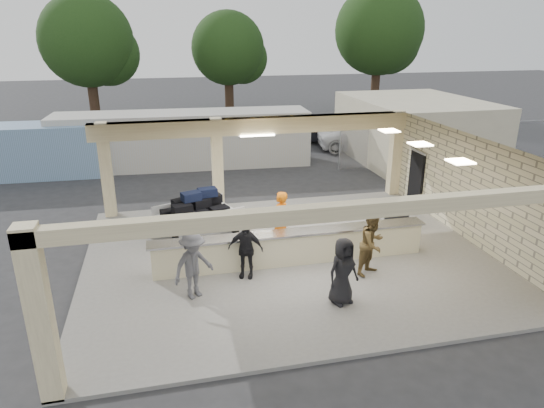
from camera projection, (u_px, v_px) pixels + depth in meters
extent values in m
plane|color=#2B2B2E|center=(287.00, 258.00, 14.82)|extent=(120.00, 120.00, 0.00)
cube|color=slate|center=(287.00, 257.00, 14.80)|extent=(12.00, 10.00, 0.10)
cube|color=#C9B787|center=(288.00, 146.00, 13.62)|extent=(12.00, 10.00, 0.02)
cube|color=beige|center=(469.00, 190.00, 15.48)|extent=(0.02, 10.00, 3.50)
cube|color=black|center=(416.00, 180.00, 18.61)|extent=(0.10, 0.95, 2.10)
cube|color=#C9B787|center=(256.00, 126.00, 18.08)|extent=(12.00, 0.50, 0.60)
cube|color=#C9B787|center=(353.00, 210.00, 9.23)|extent=(12.00, 0.30, 0.30)
cube|color=#C9B787|center=(106.00, 171.00, 17.40)|extent=(0.40, 0.40, 3.50)
cube|color=#C9B787|center=(217.00, 164.00, 18.24)|extent=(0.40, 0.40, 3.50)
cube|color=#C9B787|center=(395.00, 153.00, 19.82)|extent=(0.40, 0.40, 3.50)
cube|color=#C9B787|center=(40.00, 317.00, 8.58)|extent=(0.40, 0.40, 3.50)
cube|color=white|center=(257.00, 135.00, 17.96)|extent=(1.30, 0.12, 0.06)
cube|color=#FFEABF|center=(389.00, 131.00, 15.81)|extent=(0.55, 0.55, 0.04)
cube|color=#FFEABF|center=(420.00, 144.00, 13.97)|extent=(0.55, 0.55, 0.04)
cube|color=#FFEABF|center=(460.00, 161.00, 12.14)|extent=(0.55, 0.55, 0.04)
cube|color=beige|center=(292.00, 248.00, 14.17)|extent=(8.00, 0.50, 0.90)
cube|color=#B7B7BC|center=(292.00, 233.00, 14.00)|extent=(8.20, 0.58, 0.06)
cube|color=silver|center=(198.00, 217.00, 16.05)|extent=(2.99, 2.36, 0.13)
cylinder|color=black|center=(176.00, 242.00, 15.20)|extent=(0.26, 0.44, 0.42)
cylinder|color=black|center=(163.00, 230.00, 16.12)|extent=(0.26, 0.44, 0.42)
cylinder|color=black|center=(235.00, 228.00, 16.27)|extent=(0.26, 0.44, 0.42)
cylinder|color=black|center=(219.00, 217.00, 17.18)|extent=(0.26, 0.44, 0.42)
cube|color=silver|center=(188.00, 204.00, 16.60)|extent=(2.48, 0.93, 0.31)
cube|color=silver|center=(208.00, 219.00, 15.36)|extent=(2.48, 0.93, 0.31)
cube|color=black|center=(178.00, 219.00, 15.31)|extent=(0.71, 0.58, 0.27)
cube|color=black|center=(199.00, 215.00, 15.68)|extent=(0.71, 0.58, 0.27)
cube|color=black|center=(219.00, 211.00, 16.05)|extent=(0.71, 0.58, 0.27)
cube|color=black|center=(170.00, 213.00, 15.80)|extent=(0.71, 0.58, 0.27)
cube|color=black|center=(191.00, 209.00, 16.18)|extent=(0.71, 0.58, 0.27)
cube|color=black|center=(211.00, 205.00, 16.55)|extent=(0.71, 0.58, 0.27)
cube|color=black|center=(182.00, 209.00, 15.40)|extent=(0.71, 0.58, 0.27)
cube|color=black|center=(200.00, 203.00, 15.94)|extent=(0.71, 0.58, 0.27)
cube|color=black|center=(212.00, 198.00, 16.37)|extent=(0.71, 0.58, 0.27)
cube|color=black|center=(182.00, 203.00, 15.92)|extent=(0.71, 0.58, 0.27)
cube|color=black|center=(191.00, 196.00, 15.68)|extent=(0.71, 0.58, 0.27)
cube|color=black|center=(207.00, 192.00, 16.08)|extent=(0.71, 0.58, 0.27)
cylinder|color=silver|center=(395.00, 215.00, 16.40)|extent=(0.97, 0.49, 0.93)
cylinder|color=black|center=(395.00, 215.00, 16.40)|extent=(0.88, 0.51, 0.83)
cube|color=silver|center=(386.00, 227.00, 16.47)|extent=(0.06, 0.52, 0.31)
cube|color=silver|center=(403.00, 225.00, 16.60)|extent=(0.06, 0.52, 0.31)
imported|color=#DA630B|center=(280.00, 222.00, 14.79)|extent=(0.76, 0.77, 1.92)
imported|color=brown|center=(372.00, 244.00, 13.39)|extent=(0.95, 0.81, 1.82)
imported|color=black|center=(246.00, 249.00, 13.24)|extent=(1.04, 0.67, 1.66)
imported|color=#535358|center=(193.00, 265.00, 12.20)|extent=(1.20, 0.95, 1.79)
imported|color=black|center=(343.00, 271.00, 11.96)|extent=(0.92, 0.60, 1.74)
imported|color=silver|center=(364.00, 137.00, 27.83)|extent=(5.39, 3.18, 1.45)
imported|color=silver|center=(407.00, 134.00, 29.04)|extent=(4.43, 2.82, 1.31)
imported|color=black|center=(304.00, 130.00, 29.60)|extent=(4.77, 2.40, 1.52)
cube|color=#B8B8B4|center=(184.00, 139.00, 24.39)|extent=(12.67, 3.13, 2.72)
cube|color=#7D9AC9|center=(0.00, 152.00, 22.46)|extent=(9.46, 2.57, 2.44)
cylinder|color=gray|center=(340.00, 150.00, 23.77)|extent=(0.06, 0.06, 2.00)
cylinder|color=gray|center=(377.00, 148.00, 24.19)|extent=(0.06, 0.06, 2.00)
cylinder|color=gray|center=(414.00, 146.00, 24.61)|extent=(0.06, 0.06, 2.00)
cylinder|color=gray|center=(449.00, 144.00, 25.03)|extent=(0.06, 0.06, 2.00)
cylinder|color=gray|center=(483.00, 142.00, 25.46)|extent=(0.06, 0.06, 2.00)
cylinder|color=gray|center=(516.00, 140.00, 25.88)|extent=(0.06, 0.06, 2.00)
cube|color=gray|center=(449.00, 144.00, 25.03)|extent=(12.00, 0.02, 2.00)
cylinder|color=gray|center=(452.00, 125.00, 24.69)|extent=(12.00, 0.05, 0.05)
cylinder|color=#382619|center=(93.00, 94.00, 34.36)|extent=(0.70, 0.70, 4.50)
sphere|color=black|center=(87.00, 40.00, 33.13)|extent=(6.30, 6.30, 6.30)
sphere|color=black|center=(107.00, 54.00, 34.24)|extent=(4.50, 4.50, 4.50)
cylinder|color=#382619|center=(229.00, 90.00, 38.38)|extent=(0.70, 0.70, 4.00)
sphere|color=black|center=(228.00, 48.00, 37.29)|extent=(5.60, 5.60, 5.60)
sphere|color=black|center=(242.00, 58.00, 38.36)|extent=(4.00, 4.00, 4.00)
cylinder|color=#382619|center=(375.00, 82.00, 39.82)|extent=(0.70, 0.70, 5.00)
sphere|color=black|center=(379.00, 30.00, 38.45)|extent=(7.00, 7.00, 7.00)
sphere|color=black|center=(389.00, 43.00, 39.60)|extent=(5.00, 5.00, 5.00)
cube|color=beige|center=(414.00, 130.00, 25.43)|extent=(6.00, 8.00, 3.20)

